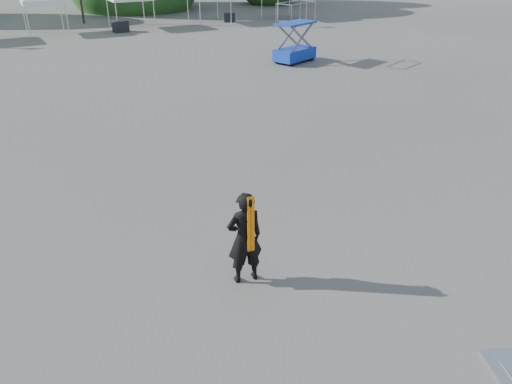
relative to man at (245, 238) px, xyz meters
name	(u,v)px	position (x,y,z in m)	size (l,w,h in m)	color
ground	(210,214)	(0.39, 2.65, -0.93)	(120.00, 120.00, 0.00)	#474442
man	(245,238)	(0.00, 0.00, 0.00)	(0.72, 0.51, 1.85)	black
scissor_lift	(295,33)	(10.69, 15.66, 0.57)	(2.57, 1.91, 2.98)	#0B3597
crate_mid	(121,26)	(4.93, 29.34, -0.54)	(0.99, 0.77, 0.77)	black
crate_east	(229,17)	(13.65, 30.20, -0.60)	(0.84, 0.66, 0.66)	black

